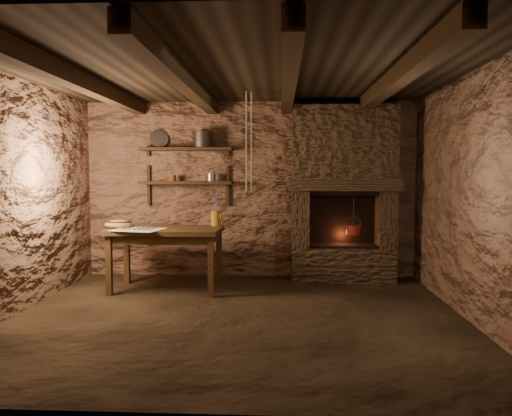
{
  "coord_description": "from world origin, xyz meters",
  "views": [
    {
      "loc": [
        0.43,
        -4.86,
        1.44
      ],
      "look_at": [
        0.14,
        0.9,
        1.03
      ],
      "focal_mm": 35.0,
      "sensor_mm": 36.0,
      "label": 1
    }
  ],
  "objects_px": {
    "work_table": "(166,257)",
    "iron_stockpot": "(203,140)",
    "wooden_bowl": "(119,225)",
    "red_pot": "(353,229)",
    "stoneware_jug": "(216,211)"
  },
  "relations": [
    {
      "from": "stoneware_jug",
      "to": "red_pot",
      "type": "xyz_separation_m",
      "value": [
        1.77,
        0.33,
        -0.26
      ]
    },
    {
      "from": "stoneware_jug",
      "to": "wooden_bowl",
      "type": "xyz_separation_m",
      "value": [
        -1.16,
        -0.29,
        -0.15
      ]
    },
    {
      "from": "stoneware_jug",
      "to": "wooden_bowl",
      "type": "distance_m",
      "value": 1.2
    },
    {
      "from": "iron_stockpot",
      "to": "red_pot",
      "type": "xyz_separation_m",
      "value": [
        2.0,
        -0.12,
        -1.17
      ]
    },
    {
      "from": "work_table",
      "to": "stoneware_jug",
      "type": "xyz_separation_m",
      "value": [
        0.58,
        0.28,
        0.54
      ]
    },
    {
      "from": "iron_stockpot",
      "to": "red_pot",
      "type": "bearing_deg",
      "value": -3.43
    },
    {
      "from": "stoneware_jug",
      "to": "work_table",
      "type": "bearing_deg",
      "value": -148.63
    },
    {
      "from": "red_pot",
      "to": "iron_stockpot",
      "type": "bearing_deg",
      "value": 176.57
    },
    {
      "from": "iron_stockpot",
      "to": "red_pot",
      "type": "relative_size",
      "value": 0.47
    },
    {
      "from": "stoneware_jug",
      "to": "iron_stockpot",
      "type": "relative_size",
      "value": 1.72
    },
    {
      "from": "work_table",
      "to": "iron_stockpot",
      "type": "bearing_deg",
      "value": 66.28
    },
    {
      "from": "iron_stockpot",
      "to": "red_pot",
      "type": "distance_m",
      "value": 2.32
    },
    {
      "from": "stoneware_jug",
      "to": "iron_stockpot",
      "type": "xyz_separation_m",
      "value": [
        -0.23,
        0.45,
        0.91
      ]
    },
    {
      "from": "wooden_bowl",
      "to": "red_pot",
      "type": "height_order",
      "value": "red_pot"
    },
    {
      "from": "work_table",
      "to": "wooden_bowl",
      "type": "bearing_deg",
      "value": -177.89
    }
  ]
}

